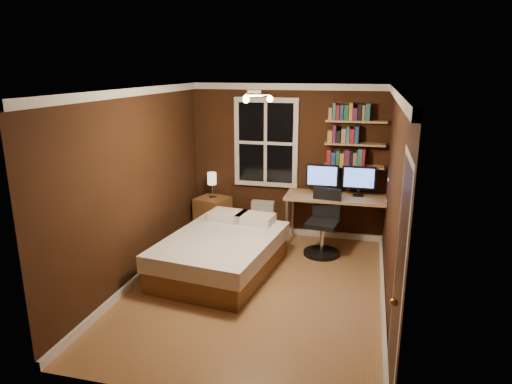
% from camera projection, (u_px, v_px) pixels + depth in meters
% --- Properties ---
extents(floor, '(4.20, 4.20, 0.00)m').
position_uv_depth(floor, '(256.00, 288.00, 5.85)').
color(floor, olive).
rests_on(floor, ground).
extents(wall_back, '(3.20, 0.04, 2.50)m').
position_uv_depth(wall_back, '(287.00, 161.00, 7.49)').
color(wall_back, black).
rests_on(wall_back, ground).
extents(wall_left, '(0.04, 4.20, 2.50)m').
position_uv_depth(wall_left, '(136.00, 187.00, 5.90)').
color(wall_left, black).
rests_on(wall_left, ground).
extents(wall_right, '(0.04, 4.20, 2.50)m').
position_uv_depth(wall_right, '(393.00, 204.00, 5.15)').
color(wall_right, black).
rests_on(wall_right, ground).
extents(ceiling, '(3.20, 4.20, 0.02)m').
position_uv_depth(ceiling, '(256.00, 89.00, 5.19)').
color(ceiling, white).
rests_on(ceiling, wall_back).
extents(window, '(1.06, 0.06, 1.46)m').
position_uv_depth(window, '(266.00, 143.00, 7.46)').
color(window, silver).
rests_on(window, wall_back).
extents(door, '(0.03, 0.82, 2.05)m').
position_uv_depth(door, '(397.00, 283.00, 3.76)').
color(door, black).
rests_on(door, ground).
extents(door_knob, '(0.06, 0.06, 0.06)m').
position_uv_depth(door_knob, '(394.00, 303.00, 3.50)').
color(door_knob, gold).
rests_on(door_knob, door).
extents(ceiling_fixture, '(0.44, 0.44, 0.18)m').
position_uv_depth(ceiling_fixture, '(254.00, 99.00, 5.13)').
color(ceiling_fixture, beige).
rests_on(ceiling_fixture, ceiling).
extents(bookshelf_lower, '(0.92, 0.22, 0.03)m').
position_uv_depth(bookshelf_lower, '(354.00, 166.00, 7.12)').
color(bookshelf_lower, '#9D7C4C').
rests_on(bookshelf_lower, wall_back).
extents(books_row_lower, '(0.54, 0.16, 0.23)m').
position_uv_depth(books_row_lower, '(354.00, 158.00, 7.09)').
color(books_row_lower, maroon).
rests_on(books_row_lower, bookshelf_lower).
extents(bookshelf_middle, '(0.92, 0.22, 0.03)m').
position_uv_depth(bookshelf_middle, '(355.00, 144.00, 7.03)').
color(bookshelf_middle, '#9D7C4C').
rests_on(bookshelf_middle, wall_back).
extents(books_row_middle, '(0.42, 0.16, 0.23)m').
position_uv_depth(books_row_middle, '(355.00, 136.00, 7.00)').
color(books_row_middle, navy).
rests_on(books_row_middle, bookshelf_middle).
extents(bookshelf_upper, '(0.92, 0.22, 0.03)m').
position_uv_depth(bookshelf_upper, '(356.00, 121.00, 6.94)').
color(bookshelf_upper, '#9D7C4C').
rests_on(bookshelf_upper, wall_back).
extents(books_row_upper, '(0.60, 0.16, 0.23)m').
position_uv_depth(books_row_upper, '(357.00, 113.00, 6.91)').
color(books_row_upper, '#235336').
rests_on(books_row_upper, bookshelf_upper).
extents(bed, '(1.60, 2.07, 0.65)m').
position_uv_depth(bed, '(222.00, 253.00, 6.26)').
color(bed, brown).
rests_on(bed, ground).
extents(nightstand, '(0.61, 0.61, 0.61)m').
position_uv_depth(nightstand, '(213.00, 215.00, 7.79)').
color(nightstand, brown).
rests_on(nightstand, ground).
extents(bedside_lamp, '(0.15, 0.15, 0.43)m').
position_uv_depth(bedside_lamp, '(212.00, 185.00, 7.65)').
color(bedside_lamp, white).
rests_on(bedside_lamp, nightstand).
extents(radiator, '(0.38, 0.13, 0.57)m').
position_uv_depth(radiator, '(263.00, 217.00, 7.73)').
color(radiator, silver).
rests_on(radiator, ground).
extents(desk, '(1.70, 0.64, 0.81)m').
position_uv_depth(desk, '(340.00, 200.00, 7.09)').
color(desk, '#9D7C4C').
rests_on(desk, ground).
extents(monitor_left, '(0.51, 0.12, 0.47)m').
position_uv_depth(monitor_left, '(322.00, 179.00, 7.16)').
color(monitor_left, black).
rests_on(monitor_left, desk).
extents(monitor_right, '(0.51, 0.12, 0.47)m').
position_uv_depth(monitor_right, '(359.00, 181.00, 7.03)').
color(monitor_right, black).
rests_on(monitor_right, desk).
extents(desk_lamp, '(0.14, 0.32, 0.44)m').
position_uv_depth(desk_lamp, '(390.00, 189.00, 6.66)').
color(desk_lamp, silver).
rests_on(desk_lamp, desk).
extents(office_chair, '(0.55, 0.55, 0.99)m').
position_uv_depth(office_chair, '(323.00, 230.00, 6.86)').
color(office_chair, black).
rests_on(office_chair, ground).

